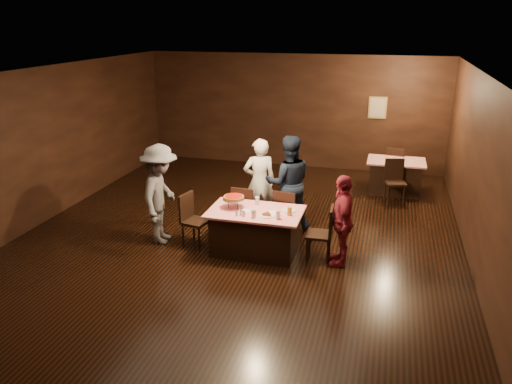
% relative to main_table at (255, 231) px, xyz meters
% --- Properties ---
extents(room, '(10.00, 10.04, 3.02)m').
position_rel_main_table_xyz_m(room, '(-0.45, 0.51, 1.75)').
color(room, black).
rests_on(room, ground).
extents(main_table, '(1.60, 1.00, 0.77)m').
position_rel_main_table_xyz_m(main_table, '(0.00, 0.00, 0.00)').
color(main_table, red).
rests_on(main_table, ground).
extents(back_table, '(1.30, 0.90, 0.77)m').
position_rel_main_table_xyz_m(back_table, '(2.31, 3.90, 0.00)').
color(back_table, '#A7180B').
rests_on(back_table, ground).
extents(chair_far_left, '(0.44, 0.44, 0.95)m').
position_rel_main_table_xyz_m(chair_far_left, '(-0.40, 0.75, 0.09)').
color(chair_far_left, black).
rests_on(chair_far_left, ground).
extents(chair_far_right, '(0.47, 0.47, 0.95)m').
position_rel_main_table_xyz_m(chair_far_right, '(0.40, 0.75, 0.09)').
color(chair_far_right, black).
rests_on(chair_far_right, ground).
extents(chair_end_left, '(0.50, 0.50, 0.95)m').
position_rel_main_table_xyz_m(chair_end_left, '(-1.10, -0.00, 0.09)').
color(chair_end_left, black).
rests_on(chair_end_left, ground).
extents(chair_end_right, '(0.43, 0.43, 0.95)m').
position_rel_main_table_xyz_m(chair_end_right, '(1.10, -0.00, 0.09)').
color(chair_end_right, black).
rests_on(chair_end_right, ground).
extents(chair_back_near, '(0.51, 0.51, 0.95)m').
position_rel_main_table_xyz_m(chair_back_near, '(2.31, 3.20, 0.09)').
color(chair_back_near, black).
rests_on(chair_back_near, ground).
extents(chair_back_far, '(0.49, 0.49, 0.95)m').
position_rel_main_table_xyz_m(chair_back_far, '(2.31, 4.50, 0.09)').
color(chair_back_far, black).
rests_on(chair_back_far, ground).
extents(diner_white_jacket, '(0.74, 0.63, 1.72)m').
position_rel_main_table_xyz_m(diner_white_jacket, '(-0.27, 1.28, 0.48)').
color(diner_white_jacket, silver).
rests_on(diner_white_jacket, ground).
extents(diner_navy_hoodie, '(1.06, 0.94, 1.83)m').
position_rel_main_table_xyz_m(diner_navy_hoodie, '(0.32, 1.20, 0.53)').
color(diner_navy_hoodie, black).
rests_on(diner_navy_hoodie, ground).
extents(diner_grey_knit, '(0.83, 1.25, 1.81)m').
position_rel_main_table_xyz_m(diner_grey_knit, '(-1.75, -0.01, 0.52)').
color(diner_grey_knit, slate).
rests_on(diner_grey_knit, ground).
extents(diner_red_shirt, '(0.53, 0.96, 1.54)m').
position_rel_main_table_xyz_m(diner_red_shirt, '(1.47, -0.05, 0.39)').
color(diner_red_shirt, '#9E253A').
rests_on(diner_red_shirt, ground).
extents(pizza_stand, '(0.38, 0.38, 0.22)m').
position_rel_main_table_xyz_m(pizza_stand, '(-0.40, 0.05, 0.57)').
color(pizza_stand, black).
rests_on(pizza_stand, main_table).
extents(plate_with_slice, '(0.25, 0.25, 0.06)m').
position_rel_main_table_xyz_m(plate_with_slice, '(0.25, -0.18, 0.41)').
color(plate_with_slice, white).
rests_on(plate_with_slice, main_table).
extents(plate_empty, '(0.25, 0.25, 0.01)m').
position_rel_main_table_xyz_m(plate_empty, '(0.55, 0.15, 0.39)').
color(plate_empty, white).
rests_on(plate_empty, main_table).
extents(glass_front_left, '(0.08, 0.08, 0.14)m').
position_rel_main_table_xyz_m(glass_front_left, '(0.05, -0.30, 0.46)').
color(glass_front_left, silver).
rests_on(glass_front_left, main_table).
extents(glass_front_right, '(0.08, 0.08, 0.14)m').
position_rel_main_table_xyz_m(glass_front_right, '(0.45, -0.25, 0.46)').
color(glass_front_right, silver).
rests_on(glass_front_right, main_table).
extents(glass_amber, '(0.08, 0.08, 0.14)m').
position_rel_main_table_xyz_m(glass_amber, '(0.60, -0.05, 0.46)').
color(glass_amber, '#BF7F26').
rests_on(glass_amber, main_table).
extents(glass_back, '(0.08, 0.08, 0.14)m').
position_rel_main_table_xyz_m(glass_back, '(-0.05, 0.30, 0.46)').
color(glass_back, silver).
rests_on(glass_back, main_table).
extents(condiments, '(0.17, 0.10, 0.09)m').
position_rel_main_table_xyz_m(condiments, '(-0.18, -0.28, 0.43)').
color(condiments, silver).
rests_on(condiments, main_table).
extents(napkin_center, '(0.19, 0.19, 0.01)m').
position_rel_main_table_xyz_m(napkin_center, '(0.30, -0.00, 0.39)').
color(napkin_center, white).
rests_on(napkin_center, main_table).
extents(napkin_left, '(0.21, 0.21, 0.01)m').
position_rel_main_table_xyz_m(napkin_left, '(-0.15, -0.05, 0.39)').
color(napkin_left, white).
rests_on(napkin_left, main_table).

